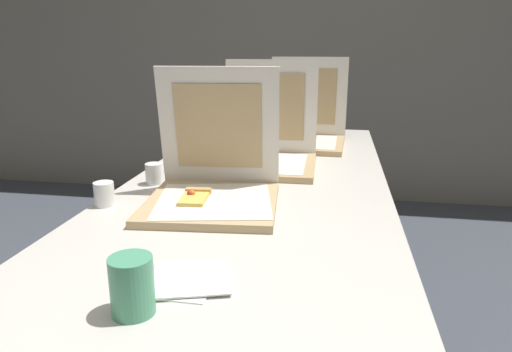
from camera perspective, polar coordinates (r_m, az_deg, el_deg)
wall_back at (r=3.62m, az=6.12°, el=17.82°), size 10.00×0.10×2.60m
table at (r=1.58m, az=0.23°, el=-2.27°), size 0.85×2.06×0.73m
pizza_box_front at (r=1.33m, az=-5.32°, el=-1.11°), size 0.39×0.40×0.38m
pizza_box_middle at (r=1.74m, az=1.27°, el=3.09°), size 0.37×0.39×0.39m
pizza_box_back at (r=2.13m, az=5.89°, el=5.37°), size 0.38×0.42×0.38m
cup_white_mid at (r=1.70m, az=-9.50°, el=1.79°), size 0.06×0.06×0.07m
cup_white_near_left at (r=1.38m, az=-18.14°, el=-2.11°), size 0.06×0.06×0.07m
cup_white_near_center at (r=1.55m, az=-12.39°, el=0.28°), size 0.06×0.06×0.07m
cup_printed_front at (r=0.83m, az=-14.98°, el=-12.88°), size 0.07×0.07×0.10m
napkin_pile at (r=0.93m, az=-8.67°, el=-12.52°), size 0.18×0.18×0.01m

